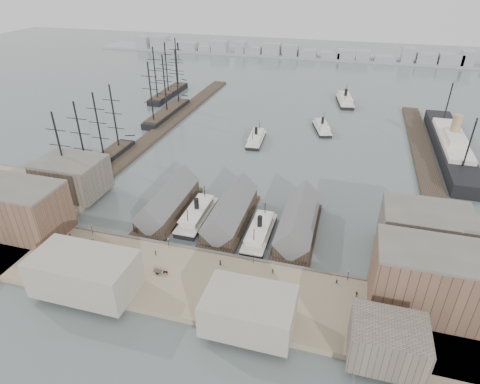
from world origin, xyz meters
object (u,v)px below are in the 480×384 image
(ferry_docked_west, at_px, (197,214))
(ocean_steamer, at_px, (451,145))
(horse_cart_right, at_px, (281,304))
(tram, at_px, (377,306))
(horse_cart_center, at_px, (163,272))
(horse_cart_left, at_px, (90,241))

(ferry_docked_west, relative_size, ocean_steamer, 0.27)
(ferry_docked_west, relative_size, horse_cart_right, 5.79)
(ferry_docked_west, bearing_deg, ocean_steamer, 42.35)
(ferry_docked_west, height_order, tram, ferry_docked_west)
(horse_cart_center, bearing_deg, horse_cart_right, -93.84)
(ocean_steamer, distance_m, tram, 133.95)
(ferry_docked_west, xyz_separation_m, horse_cart_right, (40.10, -37.83, 0.48))
(ocean_steamer, bearing_deg, horse_cart_center, -128.28)
(ferry_docked_west, relative_size, horse_cart_left, 6.67)
(tram, xyz_separation_m, horse_cart_left, (-96.09, 5.58, -1.22))
(horse_cart_left, bearing_deg, ocean_steamer, -2.90)
(horse_cart_left, relative_size, horse_cart_center, 0.86)
(horse_cart_left, height_order, horse_cart_center, horse_cart_center)
(ocean_steamer, bearing_deg, tram, -106.72)
(horse_cart_right, bearing_deg, tram, -101.31)
(ocean_steamer, height_order, horse_cart_left, ocean_steamer)
(tram, bearing_deg, ferry_docked_west, 160.86)
(tram, height_order, horse_cart_center, tram)
(ferry_docked_west, distance_m, horse_cart_left, 40.09)
(tram, distance_m, horse_cart_right, 26.90)
(ocean_steamer, relative_size, horse_cart_center, 20.96)
(ferry_docked_west, distance_m, horse_cart_right, 55.13)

